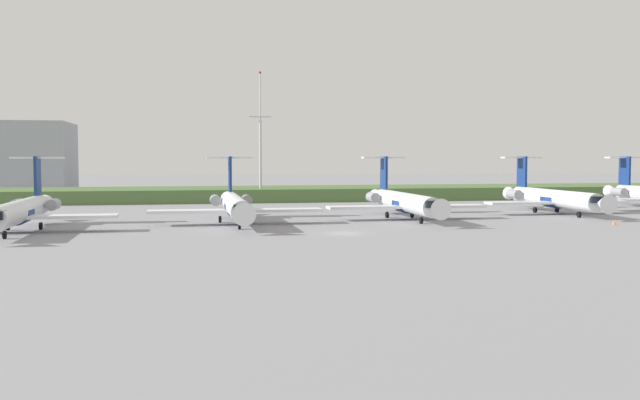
{
  "coord_description": "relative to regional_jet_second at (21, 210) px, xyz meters",
  "views": [
    {
      "loc": [
        -18.14,
        -81.53,
        8.93
      ],
      "look_at": [
        0.0,
        15.31,
        3.0
      ],
      "focal_mm": 40.38,
      "sensor_mm": 36.0,
      "label": 1
    }
  ],
  "objects": [
    {
      "name": "regional_jet_fifth",
      "position": [
        76.22,
        13.64,
        0.0
      ],
      "size": [
        22.81,
        31.0,
        9.0
      ],
      "color": "silver",
      "rests_on": "ground"
    },
    {
      "name": "regional_jet_fourth",
      "position": [
        50.3,
        8.66,
        0.0
      ],
      "size": [
        22.81,
        31.0,
        9.0
      ],
      "color": "silver",
      "rests_on": "ground"
    },
    {
      "name": "ground_plane",
      "position": [
        37.57,
        20.74,
        -2.54
      ],
      "size": [
        500.0,
        500.0,
        0.0
      ],
      "primitive_type": "plane",
      "color": "gray"
    },
    {
      "name": "regional_jet_third",
      "position": [
        25.89,
        5.61,
        0.0
      ],
      "size": [
        22.81,
        31.0,
        9.0
      ],
      "color": "silver",
      "rests_on": "ground"
    },
    {
      "name": "grass_berm",
      "position": [
        37.57,
        56.79,
        -1.23
      ],
      "size": [
        320.0,
        20.0,
        2.61
      ],
      "primitive_type": "cube",
      "color": "#4C6B38",
      "rests_on": "ground"
    },
    {
      "name": "safety_cone_front_marker",
      "position": [
        75.07,
        -4.99,
        -2.26
      ],
      "size": [
        0.44,
        0.44,
        0.55
      ],
      "primitive_type": "cone",
      "color": "orange",
      "rests_on": "ground"
    },
    {
      "name": "regional_jet_second",
      "position": [
        0.0,
        0.0,
        0.0
      ],
      "size": [
        22.81,
        31.0,
        9.0
      ],
      "color": "silver",
      "rests_on": "ground"
    },
    {
      "name": "antenna_mast",
      "position": [
        34.13,
        51.95,
        8.14
      ],
      "size": [
        4.4,
        0.5,
        25.82
      ],
      "color": "#B2B2B7",
      "rests_on": "ground"
    }
  ]
}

